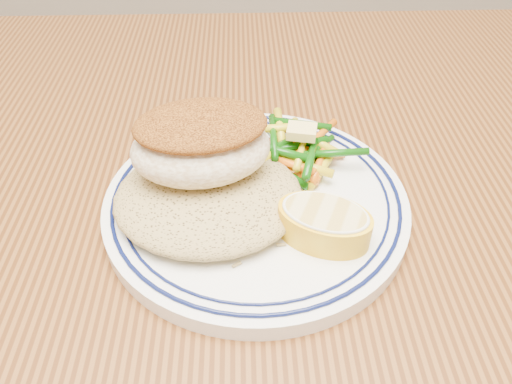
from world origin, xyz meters
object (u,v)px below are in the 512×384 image
object	(u,v)px
rice_pilaf	(209,194)
lemon_wedge	(324,223)
dining_table	(229,316)
vegetable_pile	(295,150)
plate	(256,202)
fish_fillet	(201,143)

from	to	relation	value
rice_pilaf	lemon_wedge	size ratio (longest dim) A/B	1.77
lemon_wedge	dining_table	bearing A→B (deg)	173.19
dining_table	rice_pilaf	xyz separation A→B (m)	(-0.01, 0.03, 0.13)
dining_table	lemon_wedge	world-z (taller)	lemon_wedge
dining_table	vegetable_pile	distance (m)	0.16
dining_table	plate	world-z (taller)	plate
dining_table	plate	bearing A→B (deg)	55.44
lemon_wedge	fish_fillet	bearing A→B (deg)	149.04
dining_table	vegetable_pile	xyz separation A→B (m)	(0.06, 0.08, 0.13)
plate	vegetable_pile	xyz separation A→B (m)	(0.04, 0.04, 0.02)
rice_pilaf	fish_fillet	world-z (taller)	fish_fillet
plate	rice_pilaf	world-z (taller)	rice_pilaf
plate	rice_pilaf	bearing A→B (deg)	-163.45
rice_pilaf	lemon_wedge	xyz separation A→B (m)	(0.09, -0.04, 0.00)
vegetable_pile	fish_fillet	bearing A→B (deg)	-155.35
fish_fillet	vegetable_pile	distance (m)	0.09
dining_table	lemon_wedge	bearing A→B (deg)	-6.81
rice_pilaf	lemon_wedge	distance (m)	0.09
dining_table	plate	distance (m)	0.12
dining_table	rice_pilaf	size ratio (longest dim) A/B	10.08
rice_pilaf	fish_fillet	size ratio (longest dim) A/B	1.28
plate	fish_fillet	world-z (taller)	fish_fillet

